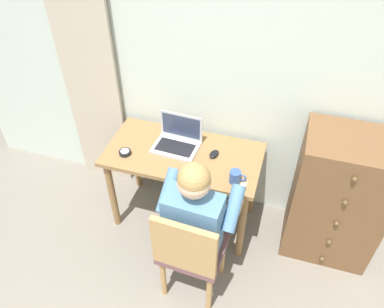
% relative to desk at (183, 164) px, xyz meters
% --- Properties ---
extents(wall_back, '(4.80, 0.05, 2.50)m').
position_rel_desk_xyz_m(wall_back, '(0.29, 0.37, 0.62)').
color(wall_back, silver).
rests_on(wall_back, ground_plane).
extents(curtain_panel, '(0.48, 0.03, 2.26)m').
position_rel_desk_xyz_m(curtain_panel, '(-0.88, 0.30, 0.50)').
color(curtain_panel, '#BCAD99').
rests_on(curtain_panel, ground_plane).
extents(desk, '(1.18, 0.60, 0.74)m').
position_rel_desk_xyz_m(desk, '(0.00, 0.00, 0.00)').
color(desk, olive).
rests_on(desk, ground_plane).
extents(dresser, '(0.64, 0.50, 1.09)m').
position_rel_desk_xyz_m(dresser, '(1.17, 0.07, -0.08)').
color(dresser, brown).
rests_on(dresser, ground_plane).
extents(chair, '(0.44, 0.42, 0.89)m').
position_rel_desk_xyz_m(chair, '(0.26, -0.66, -0.12)').
color(chair, brown).
rests_on(chair, ground_plane).
extents(person_seated, '(0.54, 0.60, 1.21)m').
position_rel_desk_xyz_m(person_seated, '(0.27, -0.47, 0.06)').
color(person_seated, '#4C4C4C').
rests_on(person_seated, ground_plane).
extents(laptop, '(0.35, 0.27, 0.24)m').
position_rel_desk_xyz_m(laptop, '(-0.07, 0.08, 0.17)').
color(laptop, '#B7BABF').
rests_on(laptop, desk).
extents(computer_mouse, '(0.08, 0.11, 0.03)m').
position_rel_desk_xyz_m(computer_mouse, '(0.23, 0.04, 0.13)').
color(computer_mouse, black).
rests_on(computer_mouse, desk).
extents(desk_clock, '(0.09, 0.09, 0.03)m').
position_rel_desk_xyz_m(desk_clock, '(-0.42, -0.14, 0.13)').
color(desk_clock, black).
rests_on(desk_clock, desk).
extents(coffee_mug, '(0.12, 0.08, 0.09)m').
position_rel_desk_xyz_m(coffee_mug, '(0.44, -0.18, 0.16)').
color(coffee_mug, '#33518C').
rests_on(coffee_mug, desk).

